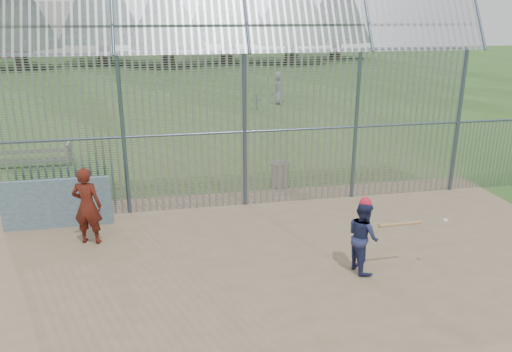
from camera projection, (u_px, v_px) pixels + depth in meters
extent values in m
plane|color=#2D511E|center=(275.00, 268.00, 10.06)|extent=(120.00, 120.00, 0.00)
cube|color=#756047|center=(281.00, 280.00, 9.59)|extent=(14.00, 10.00, 0.02)
cube|color=#38566B|center=(57.00, 203.00, 11.72)|extent=(2.50, 0.12, 1.20)
imported|color=navy|center=(363.00, 236.00, 9.72)|extent=(0.63, 0.76, 1.44)
imported|color=maroon|center=(87.00, 206.00, 10.85)|extent=(0.73, 0.57, 1.74)
imported|color=slate|center=(278.00, 88.00, 27.40)|extent=(1.03, 0.98, 1.77)
imported|color=slate|center=(256.00, 102.00, 25.94)|extent=(0.55, 0.37, 0.86)
sphere|color=red|center=(365.00, 203.00, 9.50)|extent=(0.23, 0.23, 0.23)
cylinder|color=#AA7F4C|center=(401.00, 224.00, 9.63)|extent=(0.85, 0.08, 0.07)
sphere|color=#AA7F4C|center=(380.00, 226.00, 9.55)|extent=(0.09, 0.09, 0.09)
sphere|color=white|center=(445.00, 221.00, 9.57)|extent=(0.09, 0.09, 0.09)
cylinder|color=#969A9F|center=(280.00, 175.00, 14.59)|extent=(0.52, 0.52, 0.70)
cylinder|color=#9EA0A5|center=(280.00, 163.00, 14.47)|extent=(0.56, 0.56, 0.05)
sphere|color=#9EA0A5|center=(280.00, 162.00, 14.46)|extent=(0.10, 0.10, 0.10)
cube|color=gray|center=(24.00, 162.00, 16.41)|extent=(3.00, 0.25, 0.05)
cube|color=slate|center=(25.00, 152.00, 16.66)|extent=(3.00, 0.25, 0.05)
cube|color=gray|center=(27.00, 142.00, 16.90)|extent=(3.00, 0.25, 0.05)
cube|color=slate|center=(69.00, 153.00, 16.94)|extent=(0.06, 0.90, 0.70)
cylinder|color=#47566B|center=(123.00, 137.00, 12.14)|extent=(0.10, 0.10, 4.00)
cylinder|color=#47566B|center=(245.00, 132.00, 12.69)|extent=(0.10, 0.10, 4.00)
cylinder|color=#47566B|center=(356.00, 127.00, 13.24)|extent=(0.10, 0.10, 4.00)
cylinder|color=#47566B|center=(458.00, 122.00, 13.79)|extent=(0.10, 0.10, 4.00)
cylinder|color=#47566B|center=(244.00, 51.00, 12.06)|extent=(12.00, 0.07, 0.07)
cylinder|color=#47566B|center=(245.00, 132.00, 12.69)|extent=(12.00, 0.06, 0.06)
cube|color=gray|center=(245.00, 132.00, 12.69)|extent=(12.00, 0.02, 4.00)
cube|color=gray|center=(247.00, 23.00, 11.51)|extent=(12.00, 0.77, 1.31)
cylinder|color=#47566B|center=(454.00, 157.00, 14.10)|extent=(0.08, 0.08, 2.00)
cylinder|color=#332319|center=(19.00, 51.00, 44.28)|extent=(1.19, 1.19, 3.06)
cylinder|color=#332319|center=(104.00, 46.00, 48.29)|extent=(1.33, 1.33, 3.42)
cylinder|color=#332319|center=(168.00, 51.00, 45.75)|extent=(1.12, 1.12, 2.88)
cylinder|color=#332319|center=(228.00, 44.00, 49.53)|extent=(1.40, 1.40, 3.60)
cylinder|color=#332319|center=(291.00, 47.00, 48.82)|extent=(1.26, 1.26, 3.24)
cylinder|color=#332319|center=(336.00, 44.00, 53.67)|extent=(1.19, 1.19, 3.06)
cube|color=#B2A58C|center=(72.00, 28.00, 60.95)|extent=(8.00, 7.00, 6.00)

